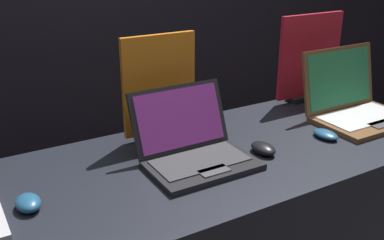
# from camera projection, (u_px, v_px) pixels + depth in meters

# --- Properties ---
(mouse_front) EXTENTS (0.07, 0.10, 0.04)m
(mouse_front) POSITION_uv_depth(u_px,v_px,m) (28.00, 203.00, 1.24)
(mouse_front) COLOR navy
(mouse_front) RESTS_ON display_counter
(laptop_middle) EXTENTS (0.35, 0.31, 0.23)m
(laptop_middle) POSITION_uv_depth(u_px,v_px,m) (193.00, 146.00, 1.50)
(laptop_middle) COLOR black
(laptop_middle) RESTS_ON display_counter
(mouse_middle) EXTENTS (0.07, 0.11, 0.04)m
(mouse_middle) POSITION_uv_depth(u_px,v_px,m) (263.00, 148.00, 1.57)
(mouse_middle) COLOR black
(mouse_middle) RESTS_ON display_counter
(promo_stand_middle) EXTENTS (0.29, 0.07, 0.39)m
(promo_stand_middle) POSITION_uv_depth(u_px,v_px,m) (160.00, 90.00, 1.64)
(promo_stand_middle) COLOR black
(promo_stand_middle) RESTS_ON display_counter
(laptop_back) EXTENTS (0.40, 0.33, 0.28)m
(laptop_back) POSITION_uv_depth(u_px,v_px,m) (355.00, 103.00, 1.87)
(laptop_back) COLOR brown
(laptop_back) RESTS_ON display_counter
(mouse_back) EXTENTS (0.07, 0.11, 0.03)m
(mouse_back) POSITION_uv_depth(u_px,v_px,m) (326.00, 134.00, 1.69)
(mouse_back) COLOR navy
(mouse_back) RESTS_ON display_counter
(promo_stand_back) EXTENTS (0.35, 0.07, 0.40)m
(promo_stand_back) POSITION_uv_depth(u_px,v_px,m) (309.00, 60.00, 2.04)
(promo_stand_back) COLOR black
(promo_stand_back) RESTS_ON display_counter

